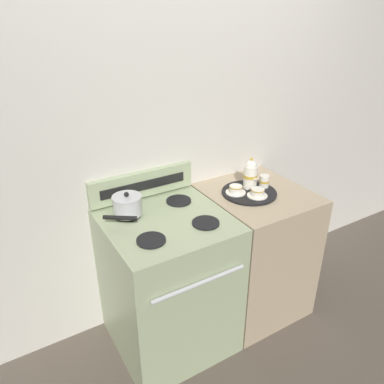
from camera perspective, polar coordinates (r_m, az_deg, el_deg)
The scene contains 11 objects.
ground_plane at distance 2.77m, azimuth 2.74°, elevation -18.60°, with size 6.00×6.00×0.00m, color brown.
wall_back at distance 2.43m, azimuth -1.43°, elevation 5.64°, with size 6.00×0.05×2.20m.
stove at distance 2.35m, azimuth -3.61°, elevation -13.63°, with size 0.68×0.70×0.91m.
control_panel at distance 2.30m, azimuth -7.61°, elevation 1.21°, with size 0.67×0.05×0.16m.
side_counter at distance 2.65m, azimuth 9.29°, elevation -8.76°, with size 0.62×0.67×0.90m.
saucepan at distance 2.12m, azimuth -9.86°, elevation -2.01°, with size 0.26×0.28×0.14m.
serving_tray at distance 2.40m, azimuth 8.70°, elevation -0.08°, with size 0.35×0.35×0.01m.
teapot at distance 2.41m, azimuth 8.92°, elevation 2.69°, with size 0.09×0.14×0.21m.
teacup_left at distance 2.36m, azimuth 6.69°, elevation 0.39°, with size 0.13×0.13×0.05m.
teacup_right at distance 2.34m, azimuth 9.94°, elevation -0.09°, with size 0.13×0.13×0.05m.
creamer_jug at distance 2.46m, azimuth 10.95°, elevation 1.64°, with size 0.06×0.06×0.08m.
Camera 1 is at (-1.12, -1.61, 1.96)m, focal length 35.00 mm.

